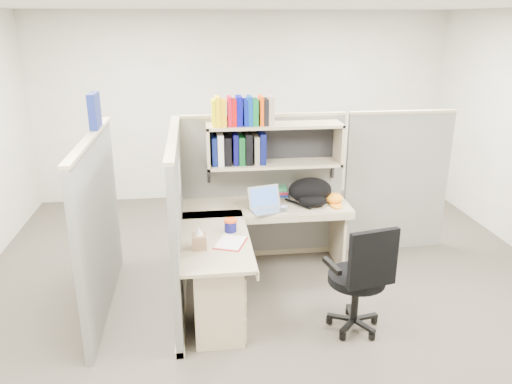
{
  "coord_description": "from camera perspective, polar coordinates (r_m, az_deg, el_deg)",
  "views": [
    {
      "loc": [
        -0.71,
        -4.27,
        2.56
      ],
      "look_at": [
        -0.15,
        0.25,
        0.99
      ],
      "focal_mm": 35.0,
      "sensor_mm": 36.0,
      "label": 1
    }
  ],
  "objects": [
    {
      "name": "desk",
      "position": [
        4.53,
        -2.48,
        -8.93
      ],
      "size": [
        1.74,
        1.75,
        0.73
      ],
      "color": "tan",
      "rests_on": "ground"
    },
    {
      "name": "snack_canister",
      "position": [
        4.56,
        -2.94,
        -3.81
      ],
      "size": [
        0.12,
        0.12,
        0.12
      ],
      "color": "#0E0F54",
      "rests_on": "desk"
    },
    {
      "name": "laptop",
      "position": [
        5.01,
        1.43,
        -0.92
      ],
      "size": [
        0.41,
        0.41,
        0.24
      ],
      "primitive_type": null,
      "rotation": [
        0.0,
        0.0,
        0.26
      ],
      "color": "#AEAEB3",
      "rests_on": "desk"
    },
    {
      "name": "paper_cup",
      "position": [
        5.34,
        0.49,
        -0.43
      ],
      "size": [
        0.08,
        0.08,
        0.1
      ],
      "primitive_type": "cylinder",
      "rotation": [
        0.0,
        0.0,
        0.07
      ],
      "color": "silver",
      "rests_on": "desk"
    },
    {
      "name": "backpack",
      "position": [
        5.23,
        6.36,
        -0.01
      ],
      "size": [
        0.54,
        0.47,
        0.27
      ],
      "primitive_type": null,
      "rotation": [
        0.0,
        0.0,
        0.29
      ],
      "color": "black",
      "rests_on": "desk"
    },
    {
      "name": "book_stack",
      "position": [
        5.45,
        2.77,
        0.03
      ],
      "size": [
        0.19,
        0.24,
        0.11
      ],
      "primitive_type": null,
      "rotation": [
        0.0,
        0.0,
        -0.08
      ],
      "color": "slate",
      "rests_on": "desk"
    },
    {
      "name": "tissue_box",
      "position": [
        4.24,
        -6.53,
        -5.21
      ],
      "size": [
        0.12,
        0.12,
        0.19
      ],
      "primitive_type": null,
      "rotation": [
        0.0,
        0.0,
        0.0
      ],
      "color": "#947054",
      "rests_on": "desk"
    },
    {
      "name": "cubicle",
      "position": [
        5.02,
        -2.79,
        -0.21
      ],
      "size": [
        3.79,
        1.84,
        1.95
      ],
      "color": "#62625D",
      "rests_on": "ground"
    },
    {
      "name": "room_shell",
      "position": [
        4.43,
        2.29,
        6.77
      ],
      "size": [
        6.0,
        6.0,
        6.0
      ],
      "color": "#B9B6A7",
      "rests_on": "ground"
    },
    {
      "name": "loose_paper",
      "position": [
        4.37,
        -2.94,
        -5.72
      ],
      "size": [
        0.31,
        0.35,
        0.0
      ],
      "primitive_type": null,
      "rotation": [
        0.0,
        0.0,
        -0.37
      ],
      "color": "silver",
      "rests_on": "desk"
    },
    {
      "name": "orange_cap",
      "position": [
        5.32,
        8.9,
        -0.72
      ],
      "size": [
        0.2,
        0.23,
        0.1
      ],
      "primitive_type": null,
      "rotation": [
        0.0,
        0.0,
        -0.03
      ],
      "color": "orange",
      "rests_on": "desk"
    },
    {
      "name": "ground",
      "position": [
        5.03,
        2.05,
        -11.56
      ],
      "size": [
        6.0,
        6.0,
        0.0
      ],
      "primitive_type": "plane",
      "color": "#37322B",
      "rests_on": "ground"
    },
    {
      "name": "task_chair",
      "position": [
        4.4,
        11.61,
        -11.42
      ],
      "size": [
        0.57,
        0.53,
        1.02
      ],
      "color": "black",
      "rests_on": "ground"
    },
    {
      "name": "mouse",
      "position": [
        5.13,
        3.21,
        -1.68
      ],
      "size": [
        0.09,
        0.06,
        0.03
      ],
      "primitive_type": "ellipsoid",
      "rotation": [
        0.0,
        0.0,
        -0.0
      ],
      "color": "#94ABD3",
      "rests_on": "desk"
    }
  ]
}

